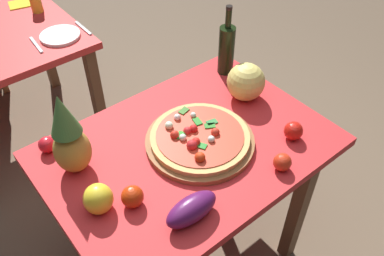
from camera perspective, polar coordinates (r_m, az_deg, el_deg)
The scene contains 18 objects.
ground_plane at distance 2.22m, azimuth -0.44°, elevation -15.77°, with size 10.00×10.00×0.00m, color brown.
display_table at distance 1.71m, azimuth -0.55°, elevation -4.76°, with size 1.13×0.81×0.74m.
pizza_board at distance 1.63m, azimuth 1.11°, elevation -1.90°, with size 0.44×0.44×0.03m, color brown.
pizza at distance 1.61m, azimuth 0.99°, elevation -1.26°, with size 0.40×0.40×0.06m.
wine_bottle at distance 1.95m, azimuth 4.86°, elevation 11.05°, with size 0.08×0.08×0.35m.
pineapple_left at distance 1.50m, azimuth -16.89°, elevation -1.40°, with size 0.14×0.14×0.35m.
melon at distance 1.82m, azimuth 7.58°, elevation 6.43°, with size 0.17×0.17×0.17m, color #E3CE68.
bell_pepper at distance 1.43m, azimuth -13.03°, elevation -9.66°, with size 0.10×0.10×0.11m, color yellow.
eggplant at distance 1.38m, azimuth -0.06°, elevation -11.32°, with size 0.20×0.09×0.09m, color #53174F.
tomato_near_board at distance 1.69m, azimuth -19.70°, elevation -2.21°, with size 0.07×0.07×0.07m, color red.
tomato_at_corner at distance 1.56m, azimuth 12.57°, elevation -4.71°, with size 0.07×0.07×0.07m, color red.
tomato_beside_pepper at distance 1.43m, azimuth -8.37°, elevation -9.51°, with size 0.08×0.08×0.08m, color red.
tomato_by_bottle at distance 1.69m, azimuth 14.05°, elevation -0.39°, with size 0.08×0.08×0.08m, color red.
drinking_glass_juice at distance 2.69m, azimuth -21.12°, elevation 16.15°, with size 0.07×0.07×0.12m, color gold.
dinner_plate at distance 2.40m, azimuth -18.03°, elevation 12.25°, with size 0.22×0.22×0.02m, color white.
fork_utensil at distance 2.37m, azimuth -21.05°, elevation 10.86°, with size 0.02×0.18×0.01m, color silver.
knife_utensil at distance 2.45m, azimuth -15.04°, elevation 13.41°, with size 0.02×0.18×0.01m, color silver.
napkin_folded at distance 2.84m, azimuth -22.91°, elevation 15.76°, with size 0.14×0.12×0.01m, color yellow.
Camera 1 is at (-0.70, -0.89, 1.91)m, focal length 37.99 mm.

